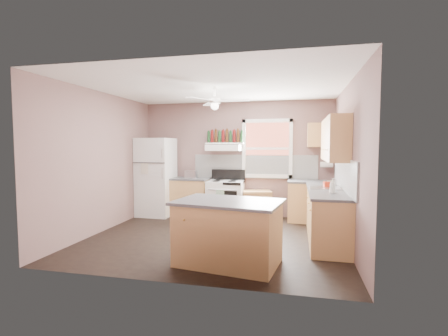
% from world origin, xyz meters
% --- Properties ---
extents(floor, '(4.50, 4.50, 0.00)m').
position_xyz_m(floor, '(0.00, 0.00, 0.00)').
color(floor, black).
rests_on(floor, ground).
extents(ceiling, '(4.50, 4.50, 0.00)m').
position_xyz_m(ceiling, '(0.00, 0.00, 2.70)').
color(ceiling, white).
rests_on(ceiling, ground).
extents(wall_back, '(4.50, 0.05, 2.70)m').
position_xyz_m(wall_back, '(0.00, 2.02, 1.35)').
color(wall_back, '#755753').
rests_on(wall_back, ground).
extents(wall_right, '(0.05, 4.00, 2.70)m').
position_xyz_m(wall_right, '(2.27, 0.00, 1.35)').
color(wall_right, '#755753').
rests_on(wall_right, ground).
extents(wall_left, '(0.05, 4.00, 2.70)m').
position_xyz_m(wall_left, '(-2.27, 0.00, 1.35)').
color(wall_left, '#755753').
rests_on(wall_left, ground).
extents(backsplash_back, '(2.90, 0.03, 0.55)m').
position_xyz_m(backsplash_back, '(0.45, 1.99, 1.18)').
color(backsplash_back, white).
rests_on(backsplash_back, wall_back).
extents(backsplash_right, '(0.03, 2.60, 0.55)m').
position_xyz_m(backsplash_right, '(2.23, 0.30, 1.18)').
color(backsplash_right, white).
rests_on(backsplash_right, wall_right).
extents(window_view, '(1.00, 0.02, 1.20)m').
position_xyz_m(window_view, '(0.75, 1.98, 1.60)').
color(window_view, brown).
rests_on(window_view, wall_back).
extents(window_frame, '(1.16, 0.07, 1.36)m').
position_xyz_m(window_frame, '(0.75, 1.96, 1.60)').
color(window_frame, white).
rests_on(window_frame, wall_back).
extents(refrigerator, '(0.79, 0.77, 1.84)m').
position_xyz_m(refrigerator, '(-1.84, 1.55, 0.92)').
color(refrigerator, white).
rests_on(refrigerator, floor).
extents(base_cabinet_left, '(0.90, 0.60, 0.86)m').
position_xyz_m(base_cabinet_left, '(-1.06, 1.70, 0.43)').
color(base_cabinet_left, tan).
rests_on(base_cabinet_left, floor).
extents(counter_left, '(0.92, 0.62, 0.04)m').
position_xyz_m(counter_left, '(-1.06, 1.70, 0.88)').
color(counter_left, '#434345').
rests_on(counter_left, base_cabinet_left).
extents(toaster, '(0.29, 0.18, 0.18)m').
position_xyz_m(toaster, '(-1.01, 1.69, 0.99)').
color(toaster, silver).
rests_on(toaster, counter_left).
extents(stove, '(0.83, 0.67, 0.86)m').
position_xyz_m(stove, '(-0.16, 1.63, 0.43)').
color(stove, white).
rests_on(stove, floor).
extents(range_hood, '(0.78, 0.50, 0.14)m').
position_xyz_m(range_hood, '(-0.23, 1.75, 1.62)').
color(range_hood, white).
rests_on(range_hood, wall_back).
extents(bottle_shelf, '(0.90, 0.26, 0.03)m').
position_xyz_m(bottle_shelf, '(-0.23, 1.87, 1.72)').
color(bottle_shelf, white).
rests_on(bottle_shelf, range_hood).
extents(cart, '(0.73, 0.58, 0.64)m').
position_xyz_m(cart, '(0.55, 1.75, 0.32)').
color(cart, tan).
rests_on(cart, floor).
extents(base_cabinet_corner, '(1.00, 0.60, 0.86)m').
position_xyz_m(base_cabinet_corner, '(1.75, 1.70, 0.43)').
color(base_cabinet_corner, tan).
rests_on(base_cabinet_corner, floor).
extents(base_cabinet_right, '(0.60, 2.20, 0.86)m').
position_xyz_m(base_cabinet_right, '(1.95, 0.30, 0.43)').
color(base_cabinet_right, tan).
rests_on(base_cabinet_right, floor).
extents(counter_corner, '(1.02, 0.62, 0.04)m').
position_xyz_m(counter_corner, '(1.75, 1.70, 0.88)').
color(counter_corner, '#434345').
rests_on(counter_corner, base_cabinet_corner).
extents(counter_right, '(0.62, 2.22, 0.04)m').
position_xyz_m(counter_right, '(1.94, 0.30, 0.88)').
color(counter_right, '#434345').
rests_on(counter_right, base_cabinet_right).
extents(sink, '(0.55, 0.45, 0.03)m').
position_xyz_m(sink, '(1.94, 0.50, 0.90)').
color(sink, silver).
rests_on(sink, counter_right).
extents(faucet, '(0.03, 0.03, 0.14)m').
position_xyz_m(faucet, '(2.10, 0.50, 0.97)').
color(faucet, silver).
rests_on(faucet, sink).
extents(upper_cabinet_right, '(0.33, 1.80, 0.76)m').
position_xyz_m(upper_cabinet_right, '(2.08, 0.50, 1.78)').
color(upper_cabinet_right, tan).
rests_on(upper_cabinet_right, wall_right).
extents(upper_cabinet_corner, '(0.60, 0.33, 0.52)m').
position_xyz_m(upper_cabinet_corner, '(1.95, 1.83, 1.90)').
color(upper_cabinet_corner, tan).
rests_on(upper_cabinet_corner, wall_back).
extents(paper_towel, '(0.26, 0.12, 0.12)m').
position_xyz_m(paper_towel, '(2.07, 1.86, 1.25)').
color(paper_towel, white).
rests_on(paper_towel, wall_back).
extents(island, '(1.49, 1.06, 0.86)m').
position_xyz_m(island, '(0.50, -1.20, 0.43)').
color(island, tan).
rests_on(island, floor).
extents(island_top, '(1.58, 1.15, 0.04)m').
position_xyz_m(island_top, '(0.50, -1.20, 0.88)').
color(island_top, '#434345').
rests_on(island_top, island).
extents(ceiling_fan_hub, '(0.20, 0.20, 0.08)m').
position_xyz_m(ceiling_fan_hub, '(0.00, 0.00, 2.45)').
color(ceiling_fan_hub, white).
rests_on(ceiling_fan_hub, ceiling).
extents(soap_bottle, '(0.12, 0.12, 0.25)m').
position_xyz_m(soap_bottle, '(2.00, -0.17, 1.02)').
color(soap_bottle, silver).
rests_on(soap_bottle, counter_right).
extents(red_caddy, '(0.20, 0.14, 0.10)m').
position_xyz_m(red_caddy, '(2.01, 0.65, 0.95)').
color(red_caddy, red).
rests_on(red_caddy, counter_right).
extents(wine_bottles, '(0.86, 0.06, 0.31)m').
position_xyz_m(wine_bottles, '(-0.23, 1.87, 1.88)').
color(wine_bottles, '#143819').
rests_on(wine_bottles, bottle_shelf).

